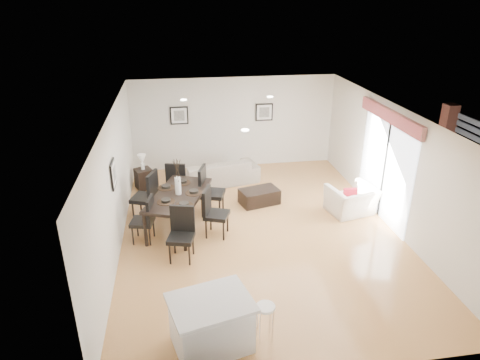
{
  "coord_description": "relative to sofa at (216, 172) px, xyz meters",
  "views": [
    {
      "loc": [
        -1.69,
        -8.16,
        4.9
      ],
      "look_at": [
        -0.38,
        0.4,
        1.09
      ],
      "focal_mm": 32.0,
      "sensor_mm": 36.0,
      "label": 1
    }
  ],
  "objects": [
    {
      "name": "ground",
      "position": [
        0.69,
        -2.74,
        -0.34
      ],
      "size": [
        8.0,
        8.0,
        0.0
      ],
      "primitive_type": "plane",
      "color": "tan",
      "rests_on": "ground"
    },
    {
      "name": "wall_back",
      "position": [
        0.69,
        1.26,
        1.01
      ],
      "size": [
        6.0,
        0.04,
        2.7
      ],
      "primitive_type": "cube",
      "color": "silver",
      "rests_on": "ground"
    },
    {
      "name": "wall_front",
      "position": [
        0.69,
        -6.74,
        1.01
      ],
      "size": [
        6.0,
        0.04,
        2.7
      ],
      "primitive_type": "cube",
      "color": "silver",
      "rests_on": "ground"
    },
    {
      "name": "wall_left",
      "position": [
        -2.31,
        -2.74,
        1.01
      ],
      "size": [
        0.04,
        8.0,
        2.7
      ],
      "primitive_type": "cube",
      "color": "silver",
      "rests_on": "ground"
    },
    {
      "name": "wall_right",
      "position": [
        3.69,
        -2.74,
        1.01
      ],
      "size": [
        0.04,
        8.0,
        2.7
      ],
      "primitive_type": "cube",
      "color": "silver",
      "rests_on": "ground"
    },
    {
      "name": "ceiling",
      "position": [
        0.69,
        -2.74,
        2.36
      ],
      "size": [
        6.0,
        8.0,
        0.02
      ],
      "primitive_type": "cube",
      "color": "white",
      "rests_on": "wall_back"
    },
    {
      "name": "sofa",
      "position": [
        0.0,
        0.0,
        0.0
      ],
      "size": [
        2.47,
        1.41,
        0.68
      ],
      "primitive_type": "imported",
      "rotation": [
        0.0,
        0.0,
        3.37
      ],
      "color": "gray",
      "rests_on": "ground"
    },
    {
      "name": "armchair",
      "position": [
        3.03,
        -2.25,
        -0.0
      ],
      "size": [
        1.22,
        1.12,
        0.68
      ],
      "primitive_type": "imported",
      "rotation": [
        0.0,
        0.0,
        3.36
      ],
      "color": "beige",
      "rests_on": "ground"
    },
    {
      "name": "courtyard_plant_b",
      "position": [
        6.24,
        -1.62,
        0.03
      ],
      "size": [
        0.42,
        0.42,
        0.73
      ],
      "primitive_type": "imported",
      "rotation": [
        0.0,
        0.0,
        0.04
      ],
      "color": "#355524",
      "rests_on": "ground"
    },
    {
      "name": "dining_table",
      "position": [
        -1.05,
        -2.28,
        0.4
      ],
      "size": [
        1.62,
        2.2,
        0.82
      ],
      "rotation": [
        0.0,
        0.0,
        -0.36
      ],
      "color": "black",
      "rests_on": "ground"
    },
    {
      "name": "dining_chair_wnear",
      "position": [
        -1.75,
        -2.79,
        0.23
      ],
      "size": [
        0.54,
        0.54,
        1.03
      ],
      "rotation": [
        0.0,
        0.0,
        -1.77
      ],
      "color": "black",
      "rests_on": "ground"
    },
    {
      "name": "dining_chair_wfar",
      "position": [
        -1.74,
        -1.83,
        0.33
      ],
      "size": [
        0.69,
        0.69,
        1.2
      ],
      "rotation": [
        0.0,
        0.0,
        -1.93
      ],
      "color": "black",
      "rests_on": "ground"
    },
    {
      "name": "dining_chair_enear",
      "position": [
        -0.35,
        -2.74,
        0.27
      ],
      "size": [
        0.63,
        0.63,
        1.1
      ],
      "rotation": [
        0.0,
        0.0,
        1.22
      ],
      "color": "black",
      "rests_on": "ground"
    },
    {
      "name": "dining_chair_efar",
      "position": [
        -0.36,
        -1.76,
        0.33
      ],
      "size": [
        0.67,
        0.67,
        1.19
      ],
      "rotation": [
        0.0,
        0.0,
        1.27
      ],
      "color": "black",
      "rests_on": "ground"
    },
    {
      "name": "dining_chair_head",
      "position": [
        -1.03,
        -3.51,
        0.27
      ],
      "size": [
        0.59,
        0.59,
        1.09
      ],
      "rotation": [
        0.0,
        0.0,
        -0.25
      ],
      "color": "black",
      "rests_on": "ground"
    },
    {
      "name": "dining_chair_foot",
      "position": [
        -1.07,
        -1.06,
        0.28
      ],
      "size": [
        0.59,
        0.59,
        1.1
      ],
      "rotation": [
        0.0,
        0.0,
        2.92
      ],
      "color": "black",
      "rests_on": "ground"
    },
    {
      "name": "vase",
      "position": [
        -1.05,
        -2.28,
        0.8
      ],
      "size": [
        0.99,
        1.56,
        0.82
      ],
      "color": "white",
      "rests_on": "dining_table"
    },
    {
      "name": "coffee_table",
      "position": [
        0.95,
        -1.4,
        -0.15
      ],
      "size": [
        1.06,
        0.79,
        0.38
      ],
      "primitive_type": "cube",
      "rotation": [
        0.0,
        0.0,
        0.26
      ],
      "color": "black",
      "rests_on": "ground"
    },
    {
      "name": "side_table",
      "position": [
        -1.97,
        -0.02,
        -0.06
      ],
      "size": [
        0.54,
        0.54,
        0.55
      ],
      "primitive_type": "cube",
      "rotation": [
        0.0,
        0.0,
        0.4
      ],
      "color": "black",
      "rests_on": "ground"
    },
    {
      "name": "table_lamp",
      "position": [
        -1.97,
        -0.02,
        0.48
      ],
      "size": [
        0.22,
        0.22,
        0.41
      ],
      "color": "white",
      "rests_on": "side_table"
    },
    {
      "name": "cushion",
      "position": [
        2.93,
        -2.34,
        0.2
      ],
      "size": [
        0.31,
        0.1,
        0.31
      ],
      "primitive_type": "cube",
      "rotation": [
        0.0,
        0.0,
        3.13
      ],
      "color": "#AF1626",
      "rests_on": "armchair"
    },
    {
      "name": "kitchen_island",
      "position": [
        -0.67,
        -5.97,
        0.08
      ],
      "size": [
        1.36,
        1.17,
        0.82
      ],
      "rotation": [
        0.0,
        0.0,
        0.25
      ],
      "color": "silver",
      "rests_on": "ground"
    },
    {
      "name": "bar_stool",
      "position": [
        0.14,
        -5.97,
        0.21
      ],
      "size": [
        0.29,
        0.29,
        0.64
      ],
      "color": "white",
      "rests_on": "ground"
    },
    {
      "name": "framed_print_back_left",
      "position": [
        -0.91,
        1.23,
        1.31
      ],
      "size": [
        0.52,
        0.04,
        0.52
      ],
      "color": "black",
      "rests_on": "wall_back"
    },
    {
      "name": "framed_print_back_right",
      "position": [
        1.59,
        1.23,
        1.31
      ],
      "size": [
        0.52,
        0.04,
        0.52
      ],
      "color": "black",
      "rests_on": "wall_back"
    },
    {
      "name": "framed_print_left_wall",
      "position": [
        -2.28,
        -2.94,
        1.31
      ],
      "size": [
        0.04,
        0.52,
        0.52
      ],
      "rotation": [
        0.0,
        0.0,
        1.57
      ],
      "color": "black",
      "rests_on": "wall_left"
    },
    {
      "name": "sliding_door",
      "position": [
        3.65,
        -2.44,
        1.33
      ],
      "size": [
        0.12,
        2.7,
        2.57
      ],
      "color": "white",
      "rests_on": "wall_right"
    }
  ]
}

